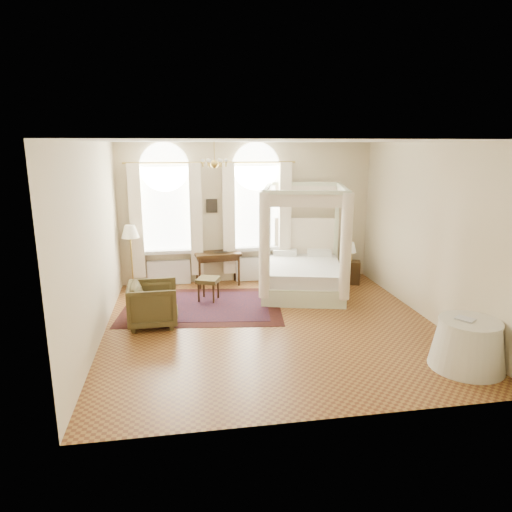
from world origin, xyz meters
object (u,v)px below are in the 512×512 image
(stool, at_px, (208,282))
(floor_lamp, at_px, (130,235))
(writing_desk, at_px, (218,257))
(nightstand, at_px, (352,272))
(armchair, at_px, (153,304))
(coffee_table, at_px, (148,304))
(side_table, at_px, (468,344))
(canopy_bed, at_px, (303,269))

(stool, xyz_separation_m, floor_lamp, (-1.65, 0.98, 0.87))
(writing_desk, height_order, stool, writing_desk)
(stool, bearing_deg, floor_lamp, 149.20)
(nightstand, xyz_separation_m, writing_desk, (-3.17, 0.42, 0.40))
(armchair, distance_m, coffee_table, 0.27)
(side_table, bearing_deg, canopy_bed, 110.95)
(nightstand, xyz_separation_m, armchair, (-4.54, -1.87, 0.13))
(coffee_table, xyz_separation_m, side_table, (4.80, -2.69, 0.03))
(writing_desk, relative_size, armchair, 1.26)
(nightstand, bearing_deg, armchair, -157.62)
(floor_lamp, bearing_deg, armchair, -75.33)
(coffee_table, bearing_deg, floor_lamp, 103.18)
(stool, distance_m, floor_lamp, 2.11)
(floor_lamp, bearing_deg, stool, -30.80)
(writing_desk, bearing_deg, coffee_table, -125.84)
(nightstand, bearing_deg, canopy_bed, -160.91)
(nightstand, bearing_deg, floor_lamp, 176.74)
(nightstand, height_order, stool, nightstand)
(writing_desk, height_order, floor_lamp, floor_lamp)
(writing_desk, distance_m, coffee_table, 2.56)
(writing_desk, relative_size, side_table, 1.02)
(stool, bearing_deg, canopy_bed, 6.09)
(nightstand, distance_m, side_table, 4.33)
(writing_desk, xyz_separation_m, side_table, (3.31, -4.75, -0.31))
(canopy_bed, relative_size, floor_lamp, 1.68)
(nightstand, height_order, armchair, armchair)
(canopy_bed, xyz_separation_m, armchair, (-3.20, -1.41, -0.14))
(canopy_bed, bearing_deg, floor_lamp, 168.68)
(coffee_table, relative_size, side_table, 0.58)
(nightstand, relative_size, writing_desk, 0.49)
(canopy_bed, bearing_deg, writing_desk, 154.25)
(nightstand, xyz_separation_m, coffee_table, (-4.66, -1.64, 0.06))
(writing_desk, height_order, coffee_table, writing_desk)
(nightstand, distance_m, stool, 3.54)
(canopy_bed, distance_m, side_table, 4.14)
(canopy_bed, distance_m, floor_lamp, 3.92)
(armchair, height_order, coffee_table, armchair)
(nightstand, xyz_separation_m, floor_lamp, (-5.11, 0.29, 1.02))
(side_table, bearing_deg, armchair, 152.31)
(armchair, bearing_deg, canopy_bed, -67.35)
(canopy_bed, height_order, nightstand, canopy_bed)
(canopy_bed, distance_m, nightstand, 1.44)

